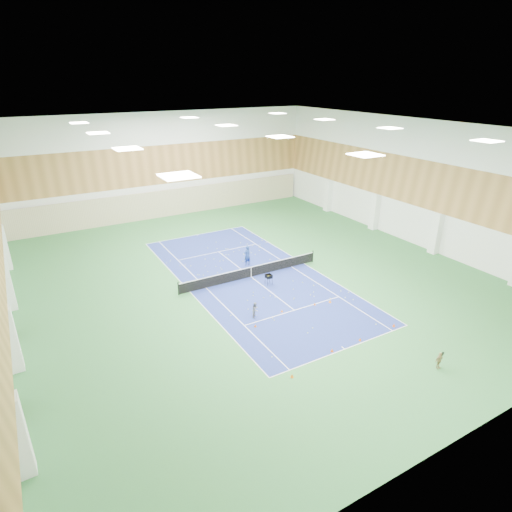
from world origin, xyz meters
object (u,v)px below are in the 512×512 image
at_px(tennis_net, 251,271).
at_px(child_apron, 439,360).
at_px(coach, 247,255).
at_px(ball_cart, 269,279).
at_px(child_court, 255,310).

distance_m(tennis_net, child_apron, 16.35).
bearing_deg(child_apron, coach, 99.36).
distance_m(coach, child_apron, 18.50).
xyz_separation_m(child_apron, ball_cart, (-2.89, 14.07, -0.09)).
xyz_separation_m(tennis_net, ball_cart, (0.56, -1.91, -0.11)).
height_order(child_court, child_apron, child_court).
height_order(child_court, ball_cart, child_court).
distance_m(coach, child_court, 8.94).
xyz_separation_m(child_court, ball_cart, (3.44, 3.84, -0.12)).
bearing_deg(ball_cart, tennis_net, 107.14).
xyz_separation_m(coach, child_court, (-3.79, -8.10, -0.36)).
bearing_deg(coach, child_court, 53.76).
height_order(coach, child_apron, coach).
height_order(tennis_net, coach, coach).
distance_m(tennis_net, coach, 2.54).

